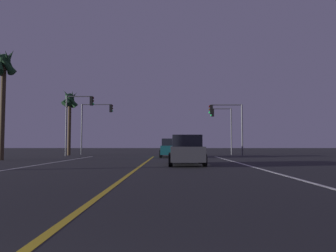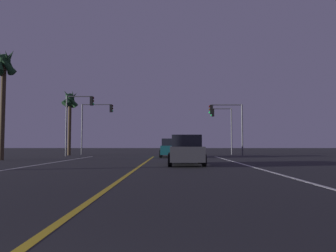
{
  "view_description": "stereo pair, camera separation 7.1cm",
  "coord_description": "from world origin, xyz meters",
  "px_view_note": "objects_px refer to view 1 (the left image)",
  "views": [
    {
      "loc": [
        1.62,
        -0.19,
        1.18
      ],
      "look_at": [
        1.41,
        28.81,
        2.86
      ],
      "focal_mm": 33.9,
      "sensor_mm": 36.0,
      "label": 1
    },
    {
      "loc": [
        1.69,
        -0.19,
        1.18
      ],
      "look_at": [
        1.41,
        28.81,
        2.86
      ],
      "focal_mm": 33.9,
      "sensor_mm": 36.0,
      "label": 2
    }
  ],
  "objects_px": {
    "car_lead_same_lane": "(186,151)",
    "palm_tree_left_far": "(70,103)",
    "car_ahead_far": "(171,148)",
    "traffic_light_far_left": "(96,117)",
    "traffic_light_near_left": "(79,112)",
    "palm_tree_left_mid": "(4,71)",
    "traffic_light_far_right": "(221,120)",
    "traffic_light_near_right": "(226,117)"
  },
  "relations": [
    {
      "from": "car_lead_same_lane",
      "to": "palm_tree_left_far",
      "type": "height_order",
      "value": "palm_tree_left_far"
    },
    {
      "from": "traffic_light_near_left",
      "to": "traffic_light_far_left",
      "type": "xyz_separation_m",
      "value": [
        0.46,
        5.5,
        -0.03
      ]
    },
    {
      "from": "traffic_light_near_right",
      "to": "traffic_light_far_left",
      "type": "distance_m",
      "value": 15.13
    },
    {
      "from": "palm_tree_left_mid",
      "to": "traffic_light_near_left",
      "type": "bearing_deg",
      "value": 64.95
    },
    {
      "from": "car_ahead_far",
      "to": "traffic_light_far_left",
      "type": "height_order",
      "value": "traffic_light_far_left"
    },
    {
      "from": "traffic_light_near_left",
      "to": "traffic_light_far_right",
      "type": "bearing_deg",
      "value": 20.1
    },
    {
      "from": "traffic_light_near_right",
      "to": "traffic_light_far_left",
      "type": "xyz_separation_m",
      "value": [
        -14.09,
        5.5,
        0.53
      ]
    },
    {
      "from": "traffic_light_far_left",
      "to": "palm_tree_left_mid",
      "type": "height_order",
      "value": "palm_tree_left_mid"
    },
    {
      "from": "traffic_light_far_left",
      "to": "palm_tree_left_mid",
      "type": "bearing_deg",
      "value": -107.02
    },
    {
      "from": "traffic_light_near_left",
      "to": "palm_tree_left_mid",
      "type": "height_order",
      "value": "palm_tree_left_mid"
    },
    {
      "from": "car_lead_same_lane",
      "to": "traffic_light_far_left",
      "type": "height_order",
      "value": "traffic_light_far_left"
    },
    {
      "from": "traffic_light_near_right",
      "to": "car_ahead_far",
      "type": "bearing_deg",
      "value": 17.44
    },
    {
      "from": "traffic_light_near_right",
      "to": "palm_tree_left_mid",
      "type": "bearing_deg",
      "value": 22.78
    },
    {
      "from": "car_lead_same_lane",
      "to": "traffic_light_near_left",
      "type": "relative_size",
      "value": 0.72
    },
    {
      "from": "car_ahead_far",
      "to": "traffic_light_near_left",
      "type": "distance_m",
      "value": 9.93
    },
    {
      "from": "traffic_light_far_left",
      "to": "traffic_light_far_right",
      "type": "bearing_deg",
      "value": -0.0
    },
    {
      "from": "traffic_light_near_right",
      "to": "palm_tree_left_far",
      "type": "bearing_deg",
      "value": -9.62
    },
    {
      "from": "traffic_light_far_right",
      "to": "palm_tree_left_mid",
      "type": "bearing_deg",
      "value": 35.19
    },
    {
      "from": "palm_tree_left_mid",
      "to": "palm_tree_left_far",
      "type": "bearing_deg",
      "value": 80.54
    },
    {
      "from": "car_ahead_far",
      "to": "traffic_light_far_left",
      "type": "relative_size",
      "value": 0.73
    },
    {
      "from": "traffic_light_near_right",
      "to": "palm_tree_left_far",
      "type": "xyz_separation_m",
      "value": [
        -16.37,
        2.77,
        1.76
      ]
    },
    {
      "from": "car_lead_same_lane",
      "to": "traffic_light_near_right",
      "type": "height_order",
      "value": "traffic_light_near_right"
    },
    {
      "from": "traffic_light_near_left",
      "to": "palm_tree_left_mid",
      "type": "distance_m",
      "value": 8.72
    },
    {
      "from": "traffic_light_near_right",
      "to": "palm_tree_left_far",
      "type": "relative_size",
      "value": 0.72
    },
    {
      "from": "car_ahead_far",
      "to": "traffic_light_near_right",
      "type": "relative_size",
      "value": 0.84
    },
    {
      "from": "car_ahead_far",
      "to": "palm_tree_left_far",
      "type": "distance_m",
      "value": 12.75
    },
    {
      "from": "traffic_light_near_right",
      "to": "traffic_light_near_left",
      "type": "distance_m",
      "value": 14.56
    },
    {
      "from": "traffic_light_near_left",
      "to": "palm_tree_left_far",
      "type": "relative_size",
      "value": 0.84
    },
    {
      "from": "car_lead_same_lane",
      "to": "traffic_light_far_left",
      "type": "distance_m",
      "value": 21.23
    },
    {
      "from": "car_lead_same_lane",
      "to": "palm_tree_left_mid",
      "type": "distance_m",
      "value": 15.79
    },
    {
      "from": "traffic_light_far_right",
      "to": "palm_tree_left_far",
      "type": "distance_m",
      "value": 17.15
    },
    {
      "from": "traffic_light_far_left",
      "to": "palm_tree_left_mid",
      "type": "relative_size",
      "value": 0.69
    },
    {
      "from": "car_ahead_far",
      "to": "traffic_light_near_right",
      "type": "xyz_separation_m",
      "value": [
        5.44,
        1.71,
        3.02
      ]
    },
    {
      "from": "palm_tree_left_far",
      "to": "traffic_light_far_right",
      "type": "bearing_deg",
      "value": 9.19
    },
    {
      "from": "car_lead_same_lane",
      "to": "palm_tree_left_mid",
      "type": "relative_size",
      "value": 0.5
    },
    {
      "from": "car_lead_same_lane",
      "to": "palm_tree_left_mid",
      "type": "height_order",
      "value": "palm_tree_left_mid"
    },
    {
      "from": "traffic_light_near_right",
      "to": "traffic_light_far_left",
      "type": "relative_size",
      "value": 0.87
    },
    {
      "from": "car_lead_same_lane",
      "to": "palm_tree_left_far",
      "type": "bearing_deg",
      "value": 36.59
    },
    {
      "from": "traffic_light_near_left",
      "to": "palm_tree_left_far",
      "type": "distance_m",
      "value": 3.53
    },
    {
      "from": "car_ahead_far",
      "to": "traffic_light_far_right",
      "type": "distance_m",
      "value": 9.84
    },
    {
      "from": "traffic_light_near_left",
      "to": "traffic_light_far_left",
      "type": "bearing_deg",
      "value": 85.22
    },
    {
      "from": "car_lead_same_lane",
      "to": "traffic_light_near_left",
      "type": "height_order",
      "value": "traffic_light_near_left"
    }
  ]
}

